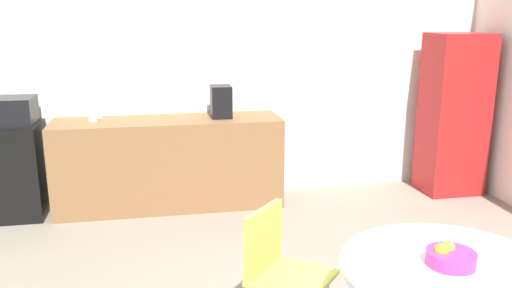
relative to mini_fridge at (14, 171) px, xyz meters
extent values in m
cube|color=white|center=(1.95, 0.35, 0.85)|extent=(6.00, 0.10, 2.60)
cube|color=brown|center=(1.47, 0.00, 0.00)|extent=(2.24, 0.60, 0.90)
cube|color=black|center=(0.00, 0.00, 0.00)|extent=(0.54, 0.54, 0.90)
cube|color=black|center=(0.00, 0.00, 0.58)|extent=(0.48, 0.38, 0.26)
cube|color=#B21E1E|center=(4.50, -0.10, 0.41)|extent=(0.60, 0.50, 1.72)
cylinder|color=white|center=(2.75, -3.04, 0.27)|extent=(1.07, 1.07, 0.03)
cube|color=#D8CC4C|center=(2.10, -2.48, -0.01)|extent=(0.59, 0.59, 0.03)
cube|color=#D8CC4C|center=(1.96, -2.35, 0.19)|extent=(0.28, 0.31, 0.38)
cylinder|color=#D8338C|center=(2.76, -3.03, 0.32)|extent=(0.24, 0.24, 0.07)
sphere|color=#66B233|center=(2.76, -2.99, 0.36)|extent=(0.07, 0.07, 0.07)
sphere|color=yellow|center=(2.71, -3.01, 0.36)|extent=(0.07, 0.07, 0.07)
cylinder|color=white|center=(0.76, 0.04, 0.50)|extent=(0.08, 0.08, 0.09)
torus|color=white|center=(0.81, 0.04, 0.50)|extent=(0.06, 0.01, 0.06)
cube|color=black|center=(2.00, 0.00, 0.61)|extent=(0.20, 0.24, 0.32)
camera|label=1|loc=(1.39, -5.15, 1.50)|focal=36.85mm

